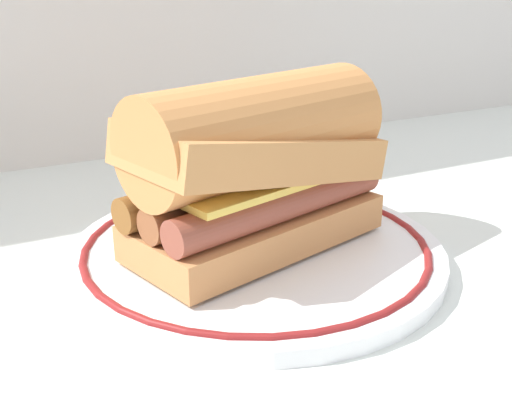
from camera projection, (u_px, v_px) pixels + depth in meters
name	position (u px, v px, depth m)	size (l,w,h in m)	color
ground_plane	(248.00, 267.00, 0.48)	(1.50, 1.50, 0.00)	silver
plate	(256.00, 251.00, 0.49)	(0.28, 0.28, 0.01)	white
sausage_sandwich	(256.00, 163.00, 0.46)	(0.21, 0.14, 0.12)	tan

